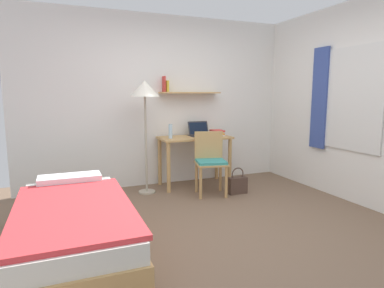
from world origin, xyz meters
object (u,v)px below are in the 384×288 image
Objects in this scene: water_bottle at (170,131)px; handbag at (237,185)px; desk at (195,146)px; book_stack at (217,133)px; bed at (74,228)px; standing_lamp at (145,94)px; desk_chair at (210,159)px; laptop at (199,132)px.

water_bottle is 1.24m from handbag.
book_stack is at bearing -2.77° from desk.
bed is 9.26× the size of water_bottle.
desk is 0.90m from handbag.
standing_lamp is (1.05, 1.54, 1.17)m from bed.
bed is 2.20m from standing_lamp.
book_stack is (2.22, 1.64, 0.57)m from bed.
desk_chair is 0.68m from laptop.
handbag is (1.19, -0.53, -1.28)m from standing_lamp.
handbag is at bearing -58.01° from desk.
book_stack is 0.92m from handbag.
desk_chair reaches higher than desk.
bed reaches higher than handbag.
water_bottle is (1.43, 1.60, 0.63)m from bed.
desk_chair is at bearing 31.75° from bed.
standing_lamp is 6.36× the size of book_stack.
desk is 2.86× the size of handbag.
desk is 1.12m from standing_lamp.
laptop reaches higher than desk_chair.
standing_lamp is (-0.83, 0.38, 0.91)m from desk_chair.
desk_chair is (1.88, 1.16, 0.26)m from bed.
laptop reaches higher than desk.
standing_lamp reaches higher than desk_chair.
standing_lamp is 1.83m from handbag.
handbag is at bearing -23.75° from standing_lamp.
desk is 0.42m from book_stack.
book_stack is at bearing -23.39° from laptop.
desk_chair is 2.61× the size of laptop.
handbag is (2.24, 1.02, -0.11)m from bed.
desk_chair is 3.51× the size of book_stack.
standing_lamp is at bearing -171.06° from water_bottle.
laptop is at bearing 15.64° from water_bottle.
handbag is (0.40, -0.64, -0.49)m from desk.
standing_lamp is 0.66m from water_bottle.
desk_chair is (0.04, -0.50, -0.12)m from desk.
handbag is (0.28, -0.73, -0.69)m from laptop.
book_stack is (0.34, 0.48, 0.31)m from desk_chair.
desk_chair is at bearing -45.04° from water_bottle.
water_bottle is (-0.41, -0.05, 0.25)m from desk.
bed is 2.51m from desk.
laptop is at bearing 41.77° from bed.
water_bottle is 0.78m from book_stack.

